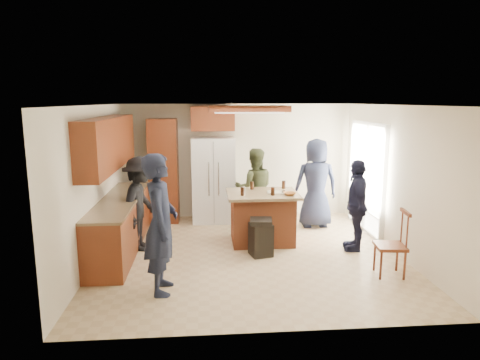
{
  "coord_description": "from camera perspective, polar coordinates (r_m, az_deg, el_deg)",
  "views": [
    {
      "loc": [
        -0.73,
        -6.88,
        2.58
      ],
      "look_at": [
        -0.09,
        0.72,
        1.15
      ],
      "focal_mm": 32.0,
      "sensor_mm": 36.0,
      "label": 1
    }
  ],
  "objects": [
    {
      "name": "room_shell",
      "position": [
        10.08,
        25.74,
        -0.24
      ],
      "size": [
        8.0,
        5.2,
        5.0
      ],
      "color": "tan",
      "rests_on": "ground"
    },
    {
      "name": "person_front_left",
      "position": [
        5.82,
        -10.53,
        -5.8
      ],
      "size": [
        0.51,
        0.7,
        1.9
      ],
      "primitive_type": "imported",
      "rotation": [
        0.0,
        0.0,
        1.58
      ],
      "color": "black",
      "rests_on": "ground"
    },
    {
      "name": "kitchen_island",
      "position": [
        7.86,
        2.98,
        -4.94
      ],
      "size": [
        1.28,
        1.03,
        0.93
      ],
      "color": "#984627",
      "rests_on": "ground"
    },
    {
      "name": "person_behind_left",
      "position": [
        8.65,
        1.94,
        -1.14
      ],
      "size": [
        0.8,
        0.5,
        1.64
      ],
      "primitive_type": "imported",
      "rotation": [
        0.0,
        0.0,
        3.13
      ],
      "color": "#383E24",
      "rests_on": "ground"
    },
    {
      "name": "island_items",
      "position": [
        7.68,
        4.34,
        -1.47
      ],
      "size": [
        0.99,
        0.74,
        0.15
      ],
      "color": "silver",
      "rests_on": "kitchen_island"
    },
    {
      "name": "left_cabinetry",
      "position": [
        7.61,
        -16.15,
        -2.13
      ],
      "size": [
        0.64,
        3.0,
        2.3
      ],
      "color": "maroon",
      "rests_on": "ground"
    },
    {
      "name": "back_wall_units",
      "position": [
        9.18,
        -8.52,
        2.98
      ],
      "size": [
        1.8,
        0.6,
        2.45
      ],
      "color": "maroon",
      "rests_on": "ground"
    },
    {
      "name": "person_side_right",
      "position": [
        7.65,
        15.25,
        -3.25
      ],
      "size": [
        0.67,
        1.01,
        1.59
      ],
      "primitive_type": "imported",
      "rotation": [
        0.0,
        0.0,
        -1.79
      ],
      "color": "black",
      "rests_on": "ground"
    },
    {
      "name": "spindle_chair",
      "position": [
        6.78,
        19.56,
        -8.3
      ],
      "size": [
        0.47,
        0.47,
        0.99
      ],
      "color": "maroon",
      "rests_on": "ground"
    },
    {
      "name": "person_behind_right",
      "position": [
        8.85,
        10.07,
        -0.41
      ],
      "size": [
        0.89,
        0.58,
        1.82
      ],
      "primitive_type": "imported",
      "rotation": [
        0.0,
        0.0,
        3.14
      ],
      "color": "#191E33",
      "rests_on": "ground"
    },
    {
      "name": "person_counter",
      "position": [
        7.6,
        -13.11,
        -3.06
      ],
      "size": [
        0.67,
        1.13,
        1.64
      ],
      "primitive_type": "imported",
      "rotation": [
        0.0,
        0.0,
        1.39
      ],
      "color": "black",
      "rests_on": "ground"
    },
    {
      "name": "trash_bin",
      "position": [
        7.23,
        2.8,
        -7.6
      ],
      "size": [
        0.41,
        0.41,
        0.63
      ],
      "color": "black",
      "rests_on": "ground"
    },
    {
      "name": "refrigerator",
      "position": [
        9.15,
        -3.57,
        0.02
      ],
      "size": [
        0.9,
        0.76,
        1.8
      ],
      "color": "white",
      "rests_on": "ground"
    }
  ]
}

